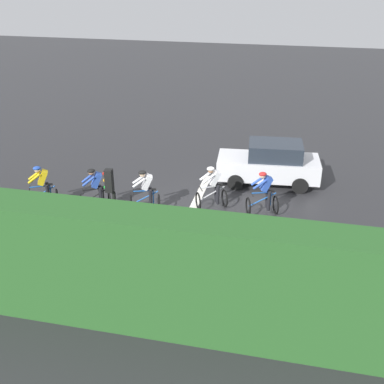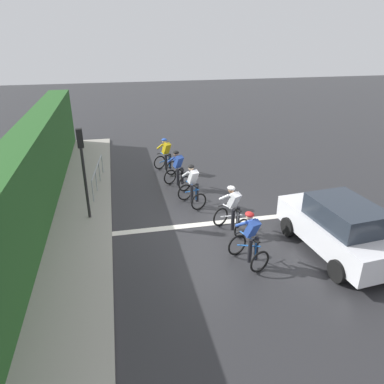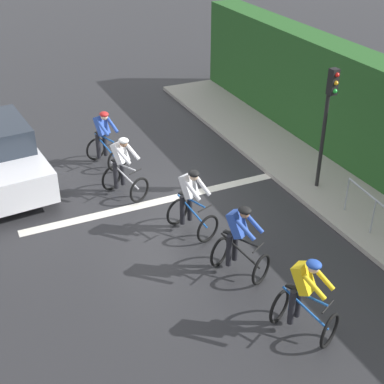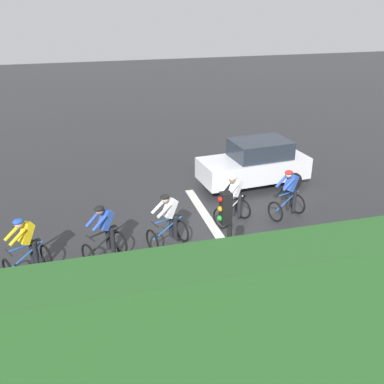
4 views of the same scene
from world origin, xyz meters
TOP-DOWN VIEW (x-y plane):
  - ground_plane at (0.00, 0.00)m, footprint 80.00×80.00m
  - sidewalk_kerb at (-4.75, 2.00)m, footprint 2.80×19.47m
  - stone_wall_low at (-5.65, 2.00)m, footprint 0.44×19.47m
  - hedge_wall at (-5.95, 2.00)m, footprint 1.10×19.47m
  - road_marking_stop_line at (0.00, 0.07)m, footprint 7.00×0.30m
  - cyclist_lead at (-0.69, 5.49)m, footprint 1.09×1.27m
  - cyclist_second at (-0.48, 3.49)m, footprint 1.11×1.27m
  - cyclist_mid at (-0.23, 1.67)m, footprint 1.00×1.24m
  - cyclist_fourth at (0.64, -0.63)m, footprint 1.09×1.27m
  - cyclist_trailing at (0.56, -2.50)m, footprint 1.00×1.25m
  - car_white at (3.37, -2.49)m, footprint 2.16×4.24m
  - traffic_light_near_crossing at (-4.11, 1.31)m, footprint 0.21×0.31m
  - pedestrian_railing_kerbside at (-3.85, 4.15)m, footprint 0.37×3.24m

SIDE VIEW (x-z plane):
  - ground_plane at x=0.00m, z-range 0.00..0.00m
  - road_marking_stop_line at x=0.00m, z-range 0.00..0.01m
  - sidewalk_kerb at x=-4.75m, z-range 0.00..0.12m
  - stone_wall_low at x=-5.65m, z-range 0.00..0.41m
  - pedestrian_railing_kerbside at x=-3.85m, z-range 0.27..1.29m
  - cyclist_lead at x=-0.69m, z-range -0.03..1.63m
  - cyclist_second at x=-0.48m, z-range -0.03..1.63m
  - cyclist_mid at x=-0.23m, z-range -0.03..1.63m
  - cyclist_fourth at x=0.64m, z-range -0.03..1.63m
  - cyclist_trailing at x=0.56m, z-range -0.03..1.63m
  - car_white at x=3.37m, z-range -0.01..1.75m
  - hedge_wall at x=-5.95m, z-range 0.00..3.16m
  - traffic_light_near_crossing at x=-4.11m, z-range 0.55..3.89m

